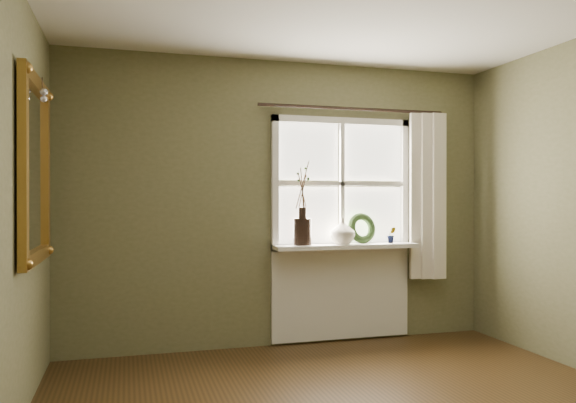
% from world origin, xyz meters
% --- Properties ---
extents(wall_back, '(4.00, 0.10, 2.60)m').
position_xyz_m(wall_back, '(0.00, 2.30, 1.30)').
color(wall_back, '#696845').
rests_on(wall_back, ground).
extents(window_frame, '(1.36, 0.06, 1.24)m').
position_xyz_m(window_frame, '(0.55, 2.23, 1.48)').
color(window_frame, white).
rests_on(window_frame, wall_back).
extents(window_sill, '(1.36, 0.26, 0.04)m').
position_xyz_m(window_sill, '(0.55, 2.12, 0.90)').
color(window_sill, white).
rests_on(window_sill, wall_back).
extents(window_apron, '(1.36, 0.04, 0.88)m').
position_xyz_m(window_apron, '(0.55, 2.23, 0.46)').
color(window_apron, white).
rests_on(window_apron, ground).
extents(dark_jug, '(0.20, 0.20, 0.24)m').
position_xyz_m(dark_jug, '(0.13, 2.12, 1.04)').
color(dark_jug, black).
rests_on(dark_jug, window_sill).
extents(cream_vase, '(0.30, 0.30, 0.24)m').
position_xyz_m(cream_vase, '(0.52, 2.12, 1.04)').
color(cream_vase, beige).
rests_on(cream_vase, window_sill).
extents(wreath, '(0.31, 0.18, 0.30)m').
position_xyz_m(wreath, '(0.73, 2.16, 1.03)').
color(wreath, '#263C1B').
rests_on(wreath, window_sill).
extents(potted_plant_left, '(0.09, 0.06, 0.16)m').
position_xyz_m(potted_plant_left, '(0.12, 2.12, 1.00)').
color(potted_plant_left, '#263C1B').
rests_on(potted_plant_left, window_sill).
extents(potted_plant_right, '(0.10, 0.08, 0.15)m').
position_xyz_m(potted_plant_right, '(1.01, 2.12, 1.00)').
color(potted_plant_right, '#263C1B').
rests_on(potted_plant_right, window_sill).
extents(curtain, '(0.36, 0.12, 1.59)m').
position_xyz_m(curtain, '(1.39, 2.13, 1.37)').
color(curtain, silver).
rests_on(curtain, wall_back).
extents(curtain_rod, '(1.84, 0.03, 0.03)m').
position_xyz_m(curtain_rod, '(0.65, 2.17, 2.18)').
color(curtain_rod, black).
rests_on(curtain_rod, wall_back).
extents(gilt_mirror, '(0.10, 1.01, 1.21)m').
position_xyz_m(gilt_mirror, '(-1.96, 1.24, 1.53)').
color(gilt_mirror, white).
rests_on(gilt_mirror, wall_left).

